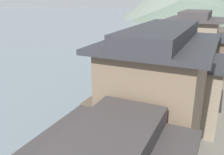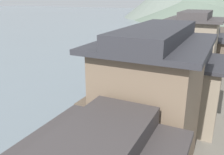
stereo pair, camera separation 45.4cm
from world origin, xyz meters
name	(u,v)px [view 1 (the left image)]	position (x,y,z in m)	size (l,w,h in m)	color
boat_moored_second	(75,138)	(3.98, 9.15, 0.25)	(4.94, 3.82, 0.76)	#423328
boat_moored_third	(181,48)	(5.33, 47.39, 0.26)	(1.86, 5.83, 0.78)	#33281E
boat_moored_far	(113,63)	(-2.70, 30.63, 0.25)	(1.59, 3.91, 0.68)	#423328
house_waterfront_second	(156,107)	(10.60, 7.71, 4.88)	(5.59, 7.46, 8.74)	#75604C
house_waterfront_tall	(185,87)	(11.10, 15.13, 3.59)	(6.59, 6.05, 6.14)	gray
house_waterfront_narrow	(191,55)	(10.58, 21.51, 4.90)	(5.56, 5.49, 8.74)	gray
house_waterfront_far	(201,55)	(10.99, 27.83, 3.58)	(6.38, 7.03, 6.14)	brown
house_waterfront_end	(204,44)	(10.63, 35.31, 3.58)	(5.66, 7.08, 6.14)	brown
mooring_post_dock_mid	(133,114)	(7.16, 13.55, 0.94)	(0.20, 0.20, 0.72)	#473828
hill_far_west	(196,5)	(-0.76, 114.99, 6.38)	(58.30, 58.30, 12.75)	#5B6B5B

